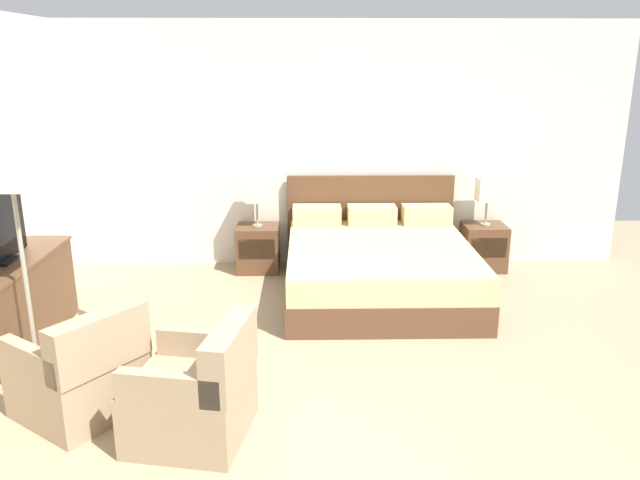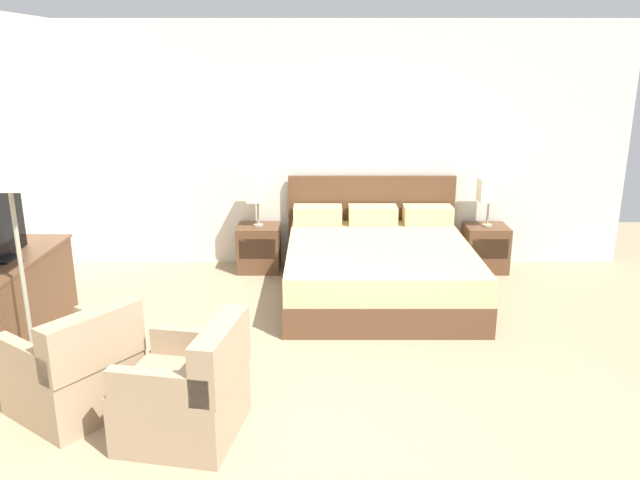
# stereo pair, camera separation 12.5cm
# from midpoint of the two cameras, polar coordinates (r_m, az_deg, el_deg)

# --- Properties ---
(ground_plane) EXTENTS (10.99, 10.99, 0.00)m
(ground_plane) POSITION_cam_midpoint_polar(r_m,az_deg,el_deg) (3.96, -0.07, -18.95)
(ground_plane) COLOR #998466
(wall_back) EXTENTS (6.84, 0.06, 2.69)m
(wall_back) POSITION_cam_midpoint_polar(r_m,az_deg,el_deg) (6.99, -0.64, 8.56)
(wall_back) COLOR silver
(wall_back) RESTS_ON ground
(bed) EXTENTS (1.87, 2.05, 1.03)m
(bed) POSITION_cam_midpoint_polar(r_m,az_deg,el_deg) (6.25, 4.80, -2.37)
(bed) COLOR brown
(bed) RESTS_ON ground
(nightstand_left) EXTENTS (0.46, 0.42, 0.51)m
(nightstand_left) POSITION_cam_midpoint_polar(r_m,az_deg,el_deg) (6.96, -6.20, -0.76)
(nightstand_left) COLOR brown
(nightstand_left) RESTS_ON ground
(nightstand_right) EXTENTS (0.46, 0.42, 0.51)m
(nightstand_right) POSITION_cam_midpoint_polar(r_m,az_deg,el_deg) (7.19, 14.23, -0.62)
(nightstand_right) COLOR brown
(nightstand_right) RESTS_ON ground
(table_lamp_left) EXTENTS (0.23, 0.23, 0.52)m
(table_lamp_left) POSITION_cam_midpoint_polar(r_m,az_deg,el_deg) (6.80, -6.36, 4.45)
(table_lamp_left) COLOR gray
(table_lamp_left) RESTS_ON nightstand_left
(table_lamp_right) EXTENTS (0.23, 0.23, 0.52)m
(table_lamp_right) POSITION_cam_midpoint_polar(r_m,az_deg,el_deg) (7.03, 14.59, 4.42)
(table_lamp_right) COLOR gray
(table_lamp_right) RESTS_ON nightstand_right
(dresser) EXTENTS (0.52, 1.40, 0.74)m
(dresser) POSITION_cam_midpoint_polar(r_m,az_deg,el_deg) (5.72, -26.83, -5.00)
(dresser) COLOR brown
(dresser) RESTS_ON ground
(armchair_by_window) EXTENTS (0.96, 0.96, 0.76)m
(armchair_by_window) POSITION_cam_midpoint_polar(r_m,az_deg,el_deg) (4.50, -21.68, -11.32)
(armchair_by_window) COLOR #9E8466
(armchair_by_window) RESTS_ON ground
(armchair_companion) EXTENTS (0.80, 0.79, 0.76)m
(armchair_companion) POSITION_cam_midpoint_polar(r_m,az_deg,el_deg) (4.06, -12.12, -13.64)
(armchair_companion) COLOR #9E8466
(armchair_companion) RESTS_ON ground
(floor_lamp) EXTENTS (0.33, 0.33, 1.74)m
(floor_lamp) POSITION_cam_midpoint_polar(r_m,az_deg,el_deg) (4.74, -27.02, 4.58)
(floor_lamp) COLOR gray
(floor_lamp) RESTS_ON ground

